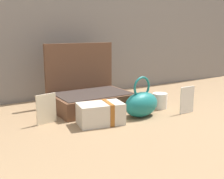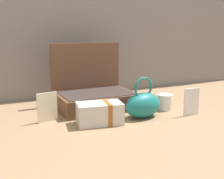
{
  "view_description": "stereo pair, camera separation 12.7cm",
  "coord_description": "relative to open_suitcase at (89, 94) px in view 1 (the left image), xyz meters",
  "views": [
    {
      "loc": [
        -0.64,
        -1.08,
        0.41
      ],
      "look_at": [
        0.01,
        -0.02,
        0.15
      ],
      "focal_mm": 44.26,
      "sensor_mm": 36.0,
      "label": 1
    },
    {
      "loc": [
        -0.53,
        -1.14,
        0.41
      ],
      "look_at": [
        0.01,
        -0.02,
        0.15
      ],
      "focal_mm": 44.26,
      "sensor_mm": 36.0,
      "label": 2
    }
  ],
  "objects": [
    {
      "name": "teal_pouch_handbag",
      "position": [
        0.15,
        -0.28,
        -0.01
      ],
      "size": [
        0.21,
        0.13,
        0.2
      ],
      "color": "#196B66",
      "rests_on": "ground_plane"
    },
    {
      "name": "ground_plane",
      "position": [
        -0.03,
        -0.24,
        -0.08
      ],
      "size": [
        6.0,
        6.0,
        0.0
      ],
      "primitive_type": "plane",
      "color": "#8C6D4C"
    },
    {
      "name": "info_card_left",
      "position": [
        -0.29,
        -0.14,
        -0.01
      ],
      "size": [
        0.1,
        0.03,
        0.14
      ],
      "primitive_type": "cube",
      "rotation": [
        0.0,
        0.0,
        0.2
      ],
      "color": "beige",
      "rests_on": "ground_plane"
    },
    {
      "name": "open_suitcase",
      "position": [
        0.0,
        0.0,
        0.0
      ],
      "size": [
        0.41,
        0.3,
        0.35
      ],
      "color": "brown",
      "rests_on": "ground_plane"
    },
    {
      "name": "poster_card_right",
      "position": [
        0.38,
        -0.35,
        -0.01
      ],
      "size": [
        0.09,
        0.01,
        0.14
      ],
      "primitive_type": "cube",
      "rotation": [
        0.0,
        0.0,
        0.0
      ],
      "color": "silver",
      "rests_on": "ground_plane"
    },
    {
      "name": "coffee_mug",
      "position": [
        0.32,
        -0.21,
        -0.04
      ],
      "size": [
        0.12,
        0.08,
        0.08
      ],
      "color": "silver",
      "rests_on": "ground_plane"
    },
    {
      "name": "cream_toiletry_bag",
      "position": [
        -0.08,
        -0.27,
        -0.03
      ],
      "size": [
        0.22,
        0.15,
        0.1
      ],
      "color": "beige",
      "rests_on": "ground_plane"
    }
  ]
}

